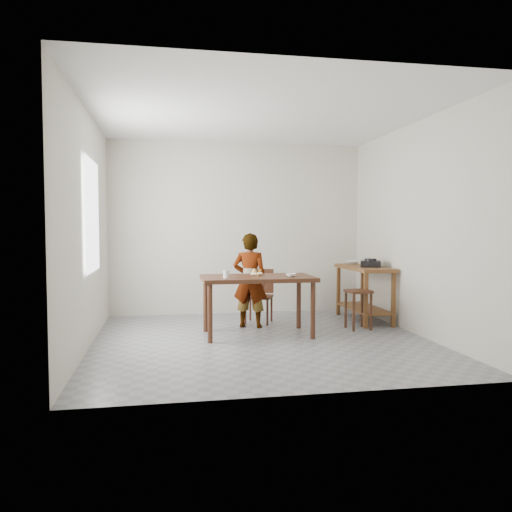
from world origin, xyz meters
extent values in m
cube|color=slate|center=(0.00, 0.00, -0.02)|extent=(4.00, 4.00, 0.04)
cube|color=white|center=(0.00, 0.00, 2.72)|extent=(4.00, 4.00, 0.04)
cube|color=beige|center=(0.00, 2.02, 1.35)|extent=(4.00, 0.04, 2.70)
cube|color=beige|center=(0.00, -2.02, 1.35)|extent=(4.00, 0.04, 2.70)
cube|color=beige|center=(-2.02, 0.00, 1.35)|extent=(0.04, 4.00, 2.70)
cube|color=beige|center=(2.02, 0.00, 1.35)|extent=(0.04, 4.00, 2.70)
cube|color=white|center=(-1.97, 0.20, 1.50)|extent=(0.02, 1.10, 1.30)
imported|color=silver|center=(-0.01, 0.81, 0.64)|extent=(0.55, 0.45, 1.29)
cylinder|color=white|center=(-0.41, 0.15, 0.80)|extent=(0.09, 0.09, 0.09)
imported|color=white|center=(0.41, 0.17, 0.77)|extent=(0.14, 0.14, 0.04)
imported|color=white|center=(1.70, 1.44, 0.82)|extent=(0.22, 0.22, 0.05)
cube|color=black|center=(1.75, 0.85, 0.85)|extent=(0.36, 0.36, 0.09)
camera|label=1|loc=(-1.14, -5.85, 1.36)|focal=35.00mm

